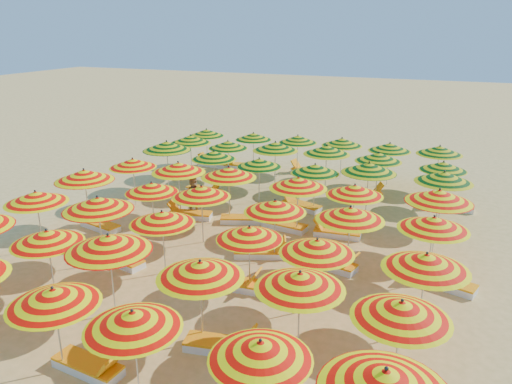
{
  "coord_description": "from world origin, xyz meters",
  "views": [
    {
      "loc": [
        6.59,
        -15.53,
        7.43
      ],
      "look_at": [
        0.0,
        0.5,
        1.6
      ],
      "focal_mm": 35.0,
      "sensor_mm": 36.0,
      "label": 1
    }
  ],
  "objects_px": {
    "umbrella_21": "(275,206)",
    "lounger_8": "(332,264)",
    "umbrella_31": "(214,155)",
    "umbrella_4": "(260,350)",
    "umbrella_40": "(378,157)",
    "umbrella_29": "(439,196)",
    "lounger_12": "(284,225)",
    "lounger_16": "(364,194)",
    "umbrella_33": "(315,169)",
    "umbrella_38": "(275,146)",
    "beachgoer_b": "(193,196)",
    "umbrella_20": "(201,192)",
    "lounger_3": "(222,345)",
    "lounger_13": "(336,232)",
    "umbrella_34": "(369,168)",
    "umbrella_11": "(401,310)",
    "lounger_6": "(100,225)",
    "umbrella_47": "(440,150)",
    "umbrella_36": "(190,139)",
    "umbrella_22": "(350,214)",
    "lounger_1": "(89,366)",
    "umbrella_3": "(133,320)",
    "umbrella_14": "(162,218)",
    "umbrella_23": "(434,223)",
    "umbrella_10": "(300,281)",
    "lounger_19": "(242,166)",
    "umbrella_17": "(426,262)",
    "lounger_15": "(301,205)",
    "umbrella_9": "(200,270)",
    "umbrella_35": "(444,177)",
    "umbrella_37": "(228,145)",
    "lounger_9": "(444,282)",
    "umbrella_42": "(206,133)",
    "umbrella_26": "(229,172)",
    "lounger_7": "(261,252)",
    "umbrella_32": "(259,163)",
    "umbrella_18": "(84,175)",
    "umbrella_41": "(443,166)",
    "umbrella_24": "(133,163)",
    "umbrella_44": "(298,139)",
    "lounger_4": "(120,259)",
    "umbrella_25": "(178,168)",
    "umbrella_5": "(385,381)",
    "umbrella_8": "(109,243)",
    "umbrella_28": "(355,190)",
    "lounger_17": "(451,206)",
    "lounger_5": "(233,283)",
    "umbrella_15": "(249,233)",
    "umbrella_45": "(342,142)",
    "umbrella_16": "(317,247)",
    "lounger_10": "(189,214)",
    "umbrella_39": "(327,150)",
    "umbrella_13": "(98,204)"
  },
  "relations": [
    {
      "from": "umbrella_21",
      "to": "lounger_8",
      "type": "xyz_separation_m",
      "value": [
        1.91,
        0.12,
        -1.74
      ]
    },
    {
      "from": "umbrella_31",
      "to": "umbrella_4",
      "type": "bearing_deg",
      "value": -59.65
    },
    {
      "from": "umbrella_40",
      "to": "umbrella_29",
      "type": "bearing_deg",
      "value": -60.98
    },
    {
      "from": "lounger_12",
      "to": "lounger_16",
      "type": "distance_m",
      "value": 5.27
    },
    {
      "from": "umbrella_33",
      "to": "umbrella_38",
      "type": "bearing_deg",
      "value": 136.49
    },
    {
      "from": "beachgoer_b",
      "to": "umbrella_20",
      "type": "bearing_deg",
      "value": 113.04
    },
    {
      "from": "lounger_3",
      "to": "lounger_13",
      "type": "xyz_separation_m",
      "value": [
        0.91,
        7.73,
        0.0
      ]
    },
    {
      "from": "umbrella_34",
      "to": "lounger_3",
      "type": "xyz_separation_m",
      "value": [
        -1.53,
        -10.2,
        -1.9
      ]
    },
    {
      "from": "umbrella_11",
      "to": "lounger_6",
      "type": "xyz_separation_m",
      "value": [
        -11.65,
        4.8,
        -1.77
      ]
    },
    {
      "from": "umbrella_4",
      "to": "umbrella_47",
      "type": "height_order",
      "value": "umbrella_47"
    },
    {
      "from": "umbrella_36",
      "to": "beachgoer_b",
      "type": "xyz_separation_m",
      "value": [
        2.77,
        -4.78,
        -1.14
      ]
    },
    {
      "from": "umbrella_22",
      "to": "lounger_1",
      "type": "xyz_separation_m",
      "value": [
        -4.29,
        -6.96,
        -1.82
      ]
    },
    {
      "from": "umbrella_3",
      "to": "umbrella_14",
      "type": "relative_size",
      "value": 1.14
    },
    {
      "from": "umbrella_23",
      "to": "lounger_8",
      "type": "bearing_deg",
      "value": -176.23
    },
    {
      "from": "umbrella_10",
      "to": "lounger_19",
      "type": "distance_m",
      "value": 16.31
    },
    {
      "from": "umbrella_17",
      "to": "lounger_15",
      "type": "bearing_deg",
      "value": 126.2
    },
    {
      "from": "umbrella_9",
      "to": "umbrella_35",
      "type": "distance_m",
      "value": 11.12
    },
    {
      "from": "umbrella_10",
      "to": "lounger_3",
      "type": "bearing_deg",
      "value": -162.03
    },
    {
      "from": "umbrella_37",
      "to": "lounger_9",
      "type": "bearing_deg",
      "value": -34.86
    },
    {
      "from": "umbrella_40",
      "to": "beachgoer_b",
      "type": "height_order",
      "value": "umbrella_40"
    },
    {
      "from": "umbrella_42",
      "to": "umbrella_17",
      "type": "bearing_deg",
      "value": -44.59
    },
    {
      "from": "umbrella_26",
      "to": "lounger_12",
      "type": "distance_m",
      "value": 2.93
    },
    {
      "from": "umbrella_11",
      "to": "lounger_7",
      "type": "relative_size",
      "value": 1.35
    },
    {
      "from": "umbrella_4",
      "to": "umbrella_33",
      "type": "height_order",
      "value": "umbrella_33"
    },
    {
      "from": "umbrella_32",
      "to": "lounger_16",
      "type": "height_order",
      "value": "umbrella_32"
    },
    {
      "from": "umbrella_18",
      "to": "umbrella_41",
      "type": "bearing_deg",
      "value": 30.9
    },
    {
      "from": "umbrella_24",
      "to": "umbrella_44",
      "type": "xyz_separation_m",
      "value": [
        5.03,
        7.18,
        -0.02
      ]
    },
    {
      "from": "umbrella_26",
      "to": "umbrella_37",
      "type": "relative_size",
      "value": 1.04
    },
    {
      "from": "umbrella_4",
      "to": "umbrella_37",
      "type": "relative_size",
      "value": 0.98
    },
    {
      "from": "umbrella_40",
      "to": "umbrella_14",
      "type": "bearing_deg",
      "value": -116.82
    },
    {
      "from": "umbrella_32",
      "to": "lounger_4",
      "type": "relative_size",
      "value": 1.32
    },
    {
      "from": "umbrella_25",
      "to": "umbrella_5",
      "type": "bearing_deg",
      "value": -45.45
    },
    {
      "from": "umbrella_8",
      "to": "umbrella_28",
      "type": "height_order",
      "value": "umbrella_8"
    },
    {
      "from": "lounger_17",
      "to": "umbrella_18",
      "type": "bearing_deg",
      "value": 30.85
    },
    {
      "from": "lounger_17",
      "to": "beachgoer_b",
      "type": "distance_m",
      "value": 10.86
    },
    {
      "from": "umbrella_29",
      "to": "umbrella_35",
      "type": "distance_m",
      "value": 2.57
    },
    {
      "from": "lounger_5",
      "to": "lounger_6",
      "type": "xyz_separation_m",
      "value": [
        -6.63,
        2.16,
        0.0
      ]
    },
    {
      "from": "umbrella_15",
      "to": "umbrella_45",
      "type": "bearing_deg",
      "value": 90.64
    },
    {
      "from": "umbrella_16",
      "to": "umbrella_22",
      "type": "bearing_deg",
      "value": 82.3
    },
    {
      "from": "umbrella_36",
      "to": "lounger_5",
      "type": "height_order",
      "value": "umbrella_36"
    },
    {
      "from": "lounger_10",
      "to": "umbrella_31",
      "type": "bearing_deg",
      "value": -96.42
    },
    {
      "from": "umbrella_25",
      "to": "umbrella_40",
      "type": "xyz_separation_m",
      "value": [
        7.06,
        5.1,
        -0.1
      ]
    },
    {
      "from": "umbrella_26",
      "to": "umbrella_39",
      "type": "xyz_separation_m",
      "value": [
        2.56,
        5.04,
        -0.01
      ]
    },
    {
      "from": "umbrella_10",
      "to": "umbrella_39",
      "type": "xyz_separation_m",
      "value": [
        -2.55,
        12.11,
        0.05
      ]
    },
    {
      "from": "umbrella_22",
      "to": "lounger_15",
      "type": "xyz_separation_m",
      "value": [
        -3.07,
        4.92,
        -1.82
      ]
    },
    {
      "from": "umbrella_13",
      "to": "umbrella_41",
      "type": "xyz_separation_m",
      "value": [
        9.82,
        9.79,
        -0.26
      ]
    },
    {
      "from": "umbrella_17",
      "to": "umbrella_34",
      "type": "bearing_deg",
      "value": 109.87
    },
    {
      "from": "umbrella_4",
      "to": "umbrella_15",
      "type": "height_order",
      "value": "umbrella_4"
    },
    {
      "from": "umbrella_8",
      "to": "umbrella_10",
      "type": "relative_size",
      "value": 1.13
    },
    {
      "from": "umbrella_9",
      "to": "umbrella_16",
      "type": "bearing_deg",
      "value": 48.81
    }
  ]
}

